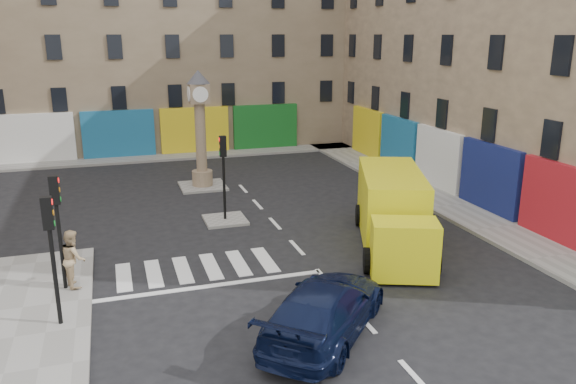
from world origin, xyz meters
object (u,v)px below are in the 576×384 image
clock_pillar (200,122)px  pedestrian_tan (73,258)px  traffic_light_left_near (51,241)px  yellow_van (393,211)px  traffic_light_left_far (57,214)px  navy_sedan (325,309)px  traffic_light_island (223,164)px

clock_pillar → pedestrian_tan: size_ratio=3.25×
traffic_light_left_near → yellow_van: traffic_light_left_near is taller
traffic_light_left_far → clock_pillar: (6.30, 11.40, 0.93)m
navy_sedan → pedestrian_tan: (-6.63, 5.11, 0.30)m
traffic_light_island → yellow_van: traffic_light_island is taller
traffic_light_left_far → clock_pillar: bearing=61.1°
yellow_van → pedestrian_tan: yellow_van is taller
traffic_light_left_far → traffic_light_left_near: bearing=-90.0°
traffic_light_left_far → navy_sedan: bearing=-35.8°
traffic_light_left_near → pedestrian_tan: size_ratio=1.97×
traffic_light_left_near → clock_pillar: bearing=65.5°
traffic_light_left_far → navy_sedan: traffic_light_left_far is taller
navy_sedan → clock_pillar: bearing=-46.0°
clock_pillar → navy_sedan: (0.63, -16.40, -2.76)m
clock_pillar → navy_sedan: clock_pillar is taller
traffic_light_left_far → yellow_van: (12.00, 0.69, -1.26)m
traffic_light_left_far → traffic_light_island: traffic_light_left_far is taller
navy_sedan → yellow_van: yellow_van is taller
traffic_light_left_far → clock_pillar: clock_pillar is taller
traffic_light_left_near → yellow_van: 12.45m
clock_pillar → yellow_van: (5.70, -10.70, -2.18)m
pedestrian_tan → navy_sedan: bearing=-141.1°
navy_sedan → pedestrian_tan: 8.38m
traffic_light_left_far → pedestrian_tan: bearing=18.9°
traffic_light_island → traffic_light_left_far: bearing=-139.4°
traffic_light_left_near → pedestrian_tan: 2.95m
traffic_light_island → navy_sedan: bearing=-86.5°
traffic_light_left_near → clock_pillar: (6.30, 13.80, 0.93)m
clock_pillar → traffic_light_left_near: bearing=-114.5°
traffic_light_left_far → yellow_van: 12.08m
navy_sedan → traffic_light_left_near: bearing=21.2°
clock_pillar → pedestrian_tan: 13.02m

